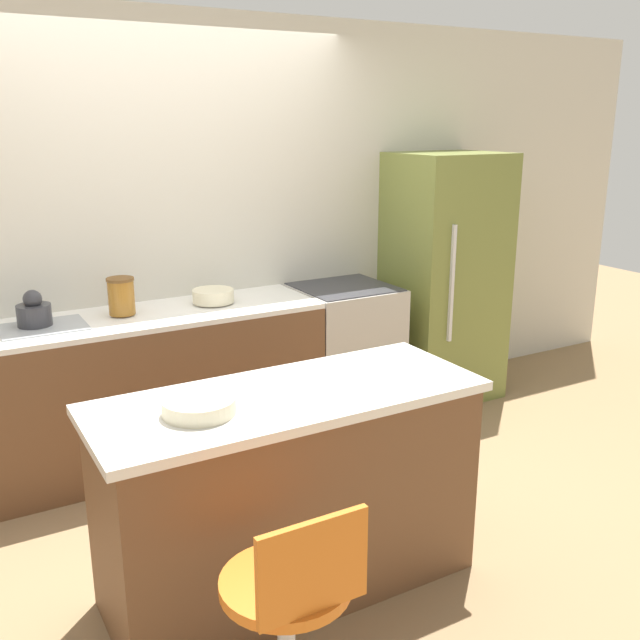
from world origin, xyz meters
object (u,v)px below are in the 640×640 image
oven_range (344,352)px  refrigerator (444,278)px  stool_chair (291,621)px  mixing_bowl (213,296)px  kettle (34,312)px

oven_range → refrigerator: (0.84, -0.01, 0.42)m
stool_chair → mixing_bowl: 2.33m
refrigerator → mixing_bowl: bearing=178.5°
refrigerator → stool_chair: (-2.36, -2.14, -0.47)m
oven_range → mixing_bowl: (-0.91, 0.04, 0.50)m
stool_chair → kettle: bearing=100.3°
oven_range → stool_chair: bearing=-125.4°
refrigerator → mixing_bowl: (-1.74, 0.05, 0.07)m
oven_range → kettle: size_ratio=4.68×
stool_chair → kettle: size_ratio=4.40×
refrigerator → stool_chair: 3.22m
stool_chair → mixing_bowl: mixing_bowl is taller
kettle → mixing_bowl: (1.01, 0.00, -0.04)m
stool_chair → mixing_bowl: (0.62, 2.18, 0.54)m
oven_range → mixing_bowl: bearing=177.5°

